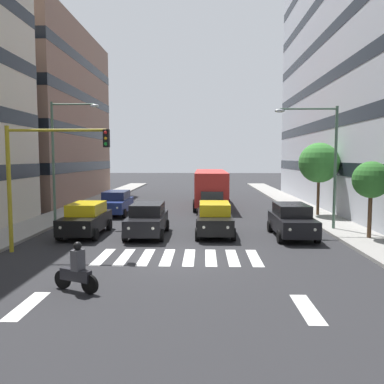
{
  "coord_description": "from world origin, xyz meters",
  "views": [
    {
      "loc": [
        -1.05,
        16.08,
        4.14
      ],
      "look_at": [
        -0.41,
        -5.46,
        2.25
      ],
      "focal_mm": 36.93,
      "sensor_mm": 36.0,
      "label": 1
    }
  ],
  "objects": [
    {
      "name": "ground_plane",
      "position": [
        0.0,
        0.0,
        0.0
      ],
      "size": [
        180.0,
        180.0,
        0.0
      ],
      "primitive_type": "plane",
      "color": "#262628"
    },
    {
      "name": "crosswalk_markings",
      "position": [
        0.0,
        0.0,
        0.0
      ],
      "size": [
        6.75,
        2.8,
        0.01
      ],
      "color": "silver",
      "rests_on": "ground_plane"
    },
    {
      "name": "street_lamp_left",
      "position": [
        -7.77,
        -6.18,
        4.41
      ],
      "size": [
        3.5,
        0.28,
        6.82
      ],
      "color": "#4C6B56",
      "rests_on": "sidewalk_left"
    },
    {
      "name": "traffic_light_gantry",
      "position": [
        6.1,
        -0.72,
        3.71
      ],
      "size": [
        4.5,
        0.36,
        5.5
      ],
      "color": "#AD991E",
      "rests_on": "ground_plane"
    },
    {
      "name": "building_right_block_0",
      "position": [
        15.69,
        -22.15,
        8.21
      ],
      "size": [
        10.76,
        18.74,
        16.42
      ],
      "color": "#846656",
      "rests_on": "ground_plane"
    },
    {
      "name": "car_3",
      "position": [
        5.23,
        -4.57,
        0.89
      ],
      "size": [
        2.02,
        4.44,
        1.72
      ],
      "color": "black",
      "rests_on": "ground_plane"
    },
    {
      "name": "motorcycle_with_rider",
      "position": [
        2.87,
        4.29,
        0.65
      ],
      "size": [
        1.59,
        0.8,
        1.57
      ],
      "color": "black",
      "rests_on": "ground_plane"
    },
    {
      "name": "street_tree_1",
      "position": [
        -9.03,
        -11.51,
        3.77
      ],
      "size": [
        2.77,
        2.77,
        5.01
      ],
      "color": "#513823",
      "rests_on": "sidewalk_left"
    },
    {
      "name": "street_lamp_right",
      "position": [
        7.91,
        -8.46,
        4.69
      ],
      "size": [
        3.03,
        0.28,
        7.43
      ],
      "color": "#4C6B56",
      "rests_on": "sidewalk_right"
    },
    {
      "name": "building_left_block_0",
      "position": [
        -15.69,
        -17.31,
        11.73
      ],
      "size": [
        10.76,
        28.42,
        23.47
      ],
      "color": "#ADB2BC",
      "rests_on": "ground_plane"
    },
    {
      "name": "lane_arrow_1",
      "position": [
        3.9,
        5.5,
        0.0
      ],
      "size": [
        0.5,
        2.2,
        0.01
      ],
      "primitive_type": "cube",
      "color": "silver",
      "rests_on": "ground_plane"
    },
    {
      "name": "lane_arrow_0",
      "position": [
        -3.9,
        5.5,
        0.0
      ],
      "size": [
        0.5,
        2.2,
        0.01
      ],
      "primitive_type": "cube",
      "color": "silver",
      "rests_on": "ground_plane"
    },
    {
      "name": "street_tree_0",
      "position": [
        -9.31,
        -3.6,
        3.02
      ],
      "size": [
        1.82,
        1.82,
        3.81
      ],
      "color": "#513823",
      "rests_on": "sidewalk_left"
    },
    {
      "name": "car_1",
      "position": [
        -1.63,
        -4.85,
        0.89
      ],
      "size": [
        2.02,
        4.44,
        1.72
      ],
      "color": "black",
      "rests_on": "ground_plane"
    },
    {
      "name": "car_row2_1",
      "position": [
        5.28,
        -12.03,
        0.89
      ],
      "size": [
        2.02,
        4.44,
        1.72
      ],
      "color": "navy",
      "rests_on": "ground_plane"
    },
    {
      "name": "car_0",
      "position": [
        -5.64,
        -4.37,
        0.89
      ],
      "size": [
        2.02,
        4.44,
        1.72
      ],
      "color": "black",
      "rests_on": "ground_plane"
    },
    {
      "name": "car_2",
      "position": [
        1.92,
        -4.48,
        0.89
      ],
      "size": [
        2.02,
        4.44,
        1.72
      ],
      "color": "black",
      "rests_on": "ground_plane"
    },
    {
      "name": "car_row2_0",
      "position": [
        -1.65,
        -12.86,
        0.89
      ],
      "size": [
        2.02,
        4.44,
        1.72
      ],
      "color": "#474C51",
      "rests_on": "ground_plane"
    },
    {
      "name": "bus_behind_traffic",
      "position": [
        -1.63,
        -17.22,
        1.86
      ],
      "size": [
        2.78,
        10.5,
        3.0
      ],
      "color": "red",
      "rests_on": "ground_plane"
    }
  ]
}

